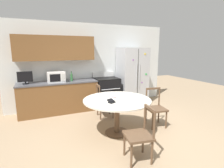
% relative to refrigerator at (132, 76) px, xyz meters
% --- Properties ---
extents(ground_plane, '(14.00, 14.00, 0.00)m').
position_rel_refrigerator_xyz_m(ground_plane, '(-1.27, -2.23, -0.93)').
color(ground_plane, '#9E8466').
extents(back_wall, '(5.20, 0.44, 2.60)m').
position_rel_refrigerator_xyz_m(back_wall, '(-1.58, 0.36, 0.52)').
color(back_wall, silver).
rests_on(back_wall, ground_plane).
extents(kitchen_counter, '(2.19, 0.64, 0.90)m').
position_rel_refrigerator_xyz_m(kitchen_counter, '(-2.39, 0.06, -0.48)').
color(kitchen_counter, brown).
rests_on(kitchen_counter, ground_plane).
extents(refrigerator, '(0.90, 0.72, 1.86)m').
position_rel_refrigerator_xyz_m(refrigerator, '(0.00, 0.00, 0.00)').
color(refrigerator, '#B2B5BA').
rests_on(refrigerator, ground_plane).
extents(oven_range, '(0.73, 0.68, 1.08)m').
position_rel_refrigerator_xyz_m(oven_range, '(-0.92, 0.03, -0.46)').
color(oven_range, black).
rests_on(oven_range, ground_plane).
extents(microwave, '(0.47, 0.36, 0.29)m').
position_rel_refrigerator_xyz_m(microwave, '(-2.44, 0.04, 0.12)').
color(microwave, white).
rests_on(microwave, kitchen_counter).
extents(countertop_tv, '(0.37, 0.16, 0.34)m').
position_rel_refrigerator_xyz_m(countertop_tv, '(-3.22, 0.07, 0.15)').
color(countertop_tv, black).
rests_on(countertop_tv, kitchen_counter).
extents(counter_bottle, '(0.07, 0.07, 0.28)m').
position_rel_refrigerator_xyz_m(counter_bottle, '(-2.01, 0.06, 0.08)').
color(counter_bottle, '#2D6B38').
rests_on(counter_bottle, kitchen_counter).
extents(dining_table, '(1.44, 1.44, 0.77)m').
position_rel_refrigerator_xyz_m(dining_table, '(-1.42, -1.81, -0.28)').
color(dining_table, beige).
rests_on(dining_table, ground_plane).
extents(dining_chair_far, '(0.46, 0.46, 0.90)m').
position_rel_refrigerator_xyz_m(dining_chair_far, '(-1.33, -0.82, -0.49)').
color(dining_chair_far, brown).
rests_on(dining_chair_far, ground_plane).
extents(dining_chair_near, '(0.48, 0.48, 0.90)m').
position_rel_refrigerator_xyz_m(dining_chair_near, '(-1.48, -2.81, -0.49)').
color(dining_chair_near, brown).
rests_on(dining_chair_near, ground_plane).
extents(dining_chair_right, '(0.48, 0.48, 0.90)m').
position_rel_refrigerator_xyz_m(dining_chair_right, '(-0.42, -1.83, -0.49)').
color(dining_chair_right, brown).
rests_on(dining_chair_right, ground_plane).
extents(candle_glass, '(0.09, 0.09, 0.08)m').
position_rel_refrigerator_xyz_m(candle_glass, '(-1.41, -1.84, -0.13)').
color(candle_glass, silver).
rests_on(candle_glass, dining_table).
extents(folded_napkin, '(0.17, 0.10, 0.05)m').
position_rel_refrigerator_xyz_m(folded_napkin, '(-1.39, -1.67, -0.13)').
color(folded_napkin, pink).
rests_on(folded_napkin, dining_table).
extents(wallet, '(0.16, 0.16, 0.07)m').
position_rel_refrigerator_xyz_m(wallet, '(-1.63, -1.98, -0.13)').
color(wallet, black).
rests_on(wallet, dining_table).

